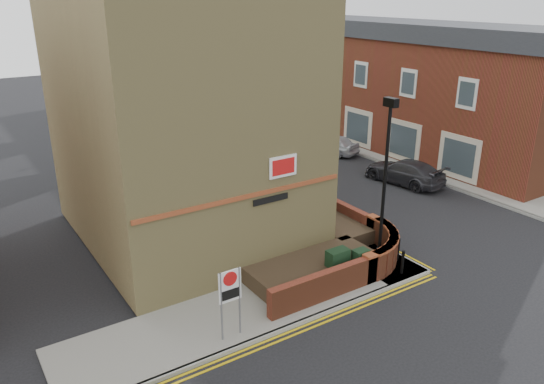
{
  "coord_description": "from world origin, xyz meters",
  "views": [
    {
      "loc": [
        -11.22,
        -11.19,
        9.7
      ],
      "look_at": [
        -1.27,
        4.0,
        2.81
      ],
      "focal_mm": 35.0,
      "sensor_mm": 36.0,
      "label": 1
    }
  ],
  "objects_px": {
    "utility_cabinet_large": "(337,265)",
    "zone_sign": "(230,291)",
    "lamppost": "(384,186)",
    "silver_car_near": "(257,156)"
  },
  "relations": [
    {
      "from": "lamppost",
      "to": "zone_sign",
      "type": "xyz_separation_m",
      "value": [
        -6.6,
        -0.7,
        -1.7
      ]
    },
    {
      "from": "lamppost",
      "to": "zone_sign",
      "type": "height_order",
      "value": "lamppost"
    },
    {
      "from": "lamppost",
      "to": "zone_sign",
      "type": "relative_size",
      "value": 2.86
    },
    {
      "from": "lamppost",
      "to": "silver_car_near",
      "type": "height_order",
      "value": "lamppost"
    },
    {
      "from": "zone_sign",
      "to": "silver_car_near",
      "type": "bearing_deg",
      "value": 55.63
    },
    {
      "from": "zone_sign",
      "to": "silver_car_near",
      "type": "distance_m",
      "value": 16.42
    },
    {
      "from": "lamppost",
      "to": "utility_cabinet_large",
      "type": "relative_size",
      "value": 5.25
    },
    {
      "from": "utility_cabinet_large",
      "to": "zone_sign",
      "type": "distance_m",
      "value": 4.86
    },
    {
      "from": "utility_cabinet_large",
      "to": "silver_car_near",
      "type": "relative_size",
      "value": 0.28
    },
    {
      "from": "lamppost",
      "to": "utility_cabinet_large",
      "type": "xyz_separation_m",
      "value": [
        -1.9,
        0.1,
        -2.62
      ]
    }
  ]
}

